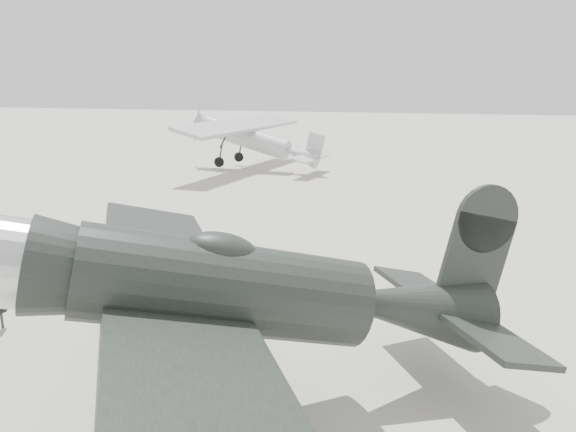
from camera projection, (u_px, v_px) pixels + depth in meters
The scene contains 3 objects.
ground at pixel (295, 307), 14.57m from camera, with size 160.00×160.00×0.00m, color #AEAB9A.
lowwing_monoplane at pixel (251, 293), 9.48m from camera, with size 10.49×12.55×4.28m.
highwing_monoplane at pixel (251, 135), 35.27m from camera, with size 9.04×12.64×3.57m.
Camera 1 is at (2.88, -13.25, 5.83)m, focal length 35.00 mm.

